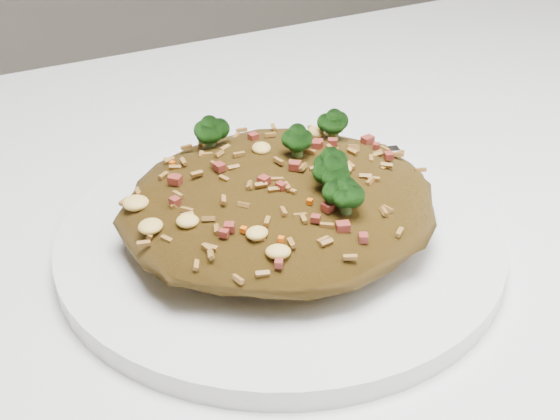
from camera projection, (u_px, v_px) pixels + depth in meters
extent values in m
cube|color=white|center=(345.00, 279.00, 0.51)|extent=(1.20, 0.80, 0.04)
cylinder|color=brown|center=(527.00, 255.00, 1.17)|extent=(0.06, 0.06, 0.71)
cylinder|color=white|center=(280.00, 239.00, 0.50)|extent=(0.28, 0.28, 0.01)
ellipsoid|color=brown|center=(280.00, 203.00, 0.48)|extent=(0.20, 0.18, 0.04)
ellipsoid|color=#0C3206|center=(331.00, 163.00, 0.46)|extent=(0.02, 0.02, 0.02)
ellipsoid|color=#0C3206|center=(210.00, 130.00, 0.51)|extent=(0.02, 0.02, 0.02)
ellipsoid|color=#0C3206|center=(334.00, 122.00, 0.52)|extent=(0.02, 0.02, 0.02)
ellipsoid|color=#0C3206|center=(297.00, 138.00, 0.49)|extent=(0.02, 0.02, 0.02)
ellipsoid|color=#0C3206|center=(334.00, 172.00, 0.45)|extent=(0.02, 0.02, 0.02)
ellipsoid|color=#0C3206|center=(347.00, 193.00, 0.44)|extent=(0.02, 0.02, 0.02)
cube|color=silver|center=(355.00, 154.00, 0.58)|extent=(0.10, 0.03, 0.00)
cube|color=silver|center=(226.00, 169.00, 0.56)|extent=(0.04, 0.03, 0.00)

